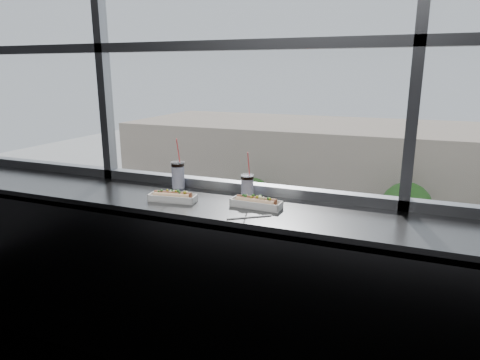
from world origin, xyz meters
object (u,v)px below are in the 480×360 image
at_px(soda_cup_right, 247,186).
at_px(car_near_c, 342,323).
at_px(car_near_a, 131,280).
at_px(pedestrian_b, 358,233).
at_px(car_far_a, 211,234).
at_px(loose_straw, 249,217).
at_px(tree_center, 406,207).
at_px(hotdog_tray_right, 256,202).
at_px(wrapper, 162,199).
at_px(hotdog_tray_left, 173,197).
at_px(soda_cup_left, 178,174).
at_px(tree_left, 253,196).

relative_size(soda_cup_right, car_near_c, 0.04).
bearing_deg(car_near_c, soda_cup_right, -172.72).
height_order(car_near_a, pedestrian_b, car_near_a).
distance_m(soda_cup_right, car_far_a, 29.18).
height_order(loose_straw, tree_center, loose_straw).
bearing_deg(hotdog_tray_right, wrapper, -168.69).
distance_m(hotdog_tray_left, car_far_a, 29.16).
bearing_deg(loose_straw, car_far_a, 81.08).
height_order(wrapper, car_near_a, wrapper).
bearing_deg(hotdog_tray_right, tree_center, 90.10).
distance_m(hotdog_tray_right, soda_cup_right, 0.16).
bearing_deg(tree_center, loose_straw, -91.75).
xyz_separation_m(soda_cup_right, pedestrian_b, (-2.16, 29.13, -11.21)).
bearing_deg(car_near_a, car_far_a, -13.03).
xyz_separation_m(hotdog_tray_left, soda_cup_right, (0.40, 0.19, 0.06)).
bearing_deg(pedestrian_b, tree_center, 162.92).
xyz_separation_m(soda_cup_left, soda_cup_right, (0.52, -0.08, -0.01)).
xyz_separation_m(tree_left, tree_center, (11.36, -0.00, 0.50)).
distance_m(soda_cup_left, car_near_a, 23.36).
bearing_deg(hotdog_tray_left, loose_straw, -19.57).
bearing_deg(tree_left, soda_cup_right, -69.80).
height_order(hotdog_tray_left, tree_center, hotdog_tray_left).
height_order(car_near_a, tree_left, tree_left).
height_order(hotdog_tray_left, pedestrian_b, hotdog_tray_left).
distance_m(hotdog_tray_left, soda_cup_left, 0.31).
bearing_deg(hotdog_tray_right, soda_cup_left, 164.21).
height_order(hotdog_tray_right, soda_cup_right, soda_cup_right).
bearing_deg(tree_center, hotdog_tray_left, -92.82).
distance_m(soda_cup_left, wrapper, 0.31).
distance_m(loose_straw, car_near_c, 19.80).
height_order(car_near_a, car_far_a, car_far_a).
bearing_deg(loose_straw, car_near_c, 59.69).
bearing_deg(car_near_c, loose_straw, -172.36).
bearing_deg(car_near_a, soda_cup_right, -144.55).
relative_size(loose_straw, car_near_a, 0.04).
distance_m(soda_cup_left, loose_straw, 0.76).
distance_m(hotdog_tray_right, car_near_a, 23.81).
relative_size(car_near_a, car_far_a, 0.97).
xyz_separation_m(soda_cup_right, car_near_c, (-1.37, 16.16, -10.98)).
height_order(hotdog_tray_left, tree_left, hotdog_tray_left).
xyz_separation_m(car_near_c, tree_center, (2.37, 12.00, 2.47)).
distance_m(car_near_c, pedestrian_b, 13.00).
distance_m(wrapper, car_near_a, 23.55).
xyz_separation_m(loose_straw, pedestrian_b, (-2.29, 29.43, -11.13)).
height_order(hotdog_tray_left, car_near_a, hotdog_tray_left).
bearing_deg(hotdog_tray_left, wrapper, -173.30).
distance_m(wrapper, car_near_c, 19.69).
xyz_separation_m(car_near_c, tree_left, (-8.99, 12.00, 1.97)).
bearing_deg(soda_cup_left, loose_straw, -30.57).
bearing_deg(tree_left, hotdog_tray_left, -70.64).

